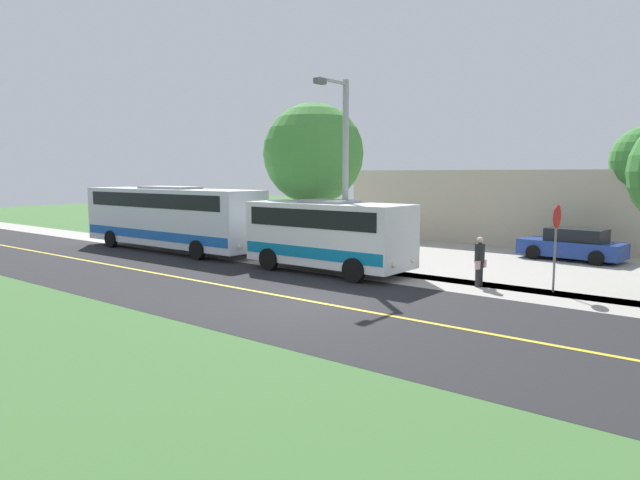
# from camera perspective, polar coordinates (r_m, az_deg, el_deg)

# --- Properties ---
(ground_plane) EXTENTS (120.00, 120.00, 0.00)m
(ground_plane) POSITION_cam_1_polar(r_m,az_deg,el_deg) (17.51, -1.03, -6.17)
(ground_plane) COLOR #3D6633
(road_surface) EXTENTS (8.00, 100.00, 0.01)m
(road_surface) POSITION_cam_1_polar(r_m,az_deg,el_deg) (17.51, -1.03, -6.16)
(road_surface) COLOR black
(road_surface) RESTS_ON ground
(sidewalk) EXTENTS (2.40, 100.00, 0.01)m
(sidewalk) POSITION_cam_1_polar(r_m,az_deg,el_deg) (21.68, 7.81, -3.72)
(sidewalk) COLOR #9E9991
(sidewalk) RESTS_ON ground
(parking_lot_surface) EXTENTS (14.00, 36.00, 0.01)m
(parking_lot_surface) POSITION_cam_1_polar(r_m,az_deg,el_deg) (27.00, 21.26, -2.07)
(parking_lot_surface) COLOR #9E9991
(parking_lot_surface) RESTS_ON ground
(road_centre_line) EXTENTS (0.16, 100.00, 0.00)m
(road_centre_line) POSITION_cam_1_polar(r_m,az_deg,el_deg) (17.51, -1.03, -6.14)
(road_centre_line) COLOR gold
(road_centre_line) RESTS_ON ground
(shuttle_bus_front) EXTENTS (2.70, 6.90, 2.87)m
(shuttle_bus_front) POSITION_cam_1_polar(r_m,az_deg,el_deg) (22.47, 0.86, 0.76)
(shuttle_bus_front) COLOR white
(shuttle_bus_front) RESTS_ON ground
(transit_bus_rear) EXTENTS (2.69, 11.55, 3.26)m
(transit_bus_rear) POSITION_cam_1_polar(r_m,az_deg,el_deg) (29.74, -14.76, 2.39)
(transit_bus_rear) COLOR silver
(transit_bus_rear) RESTS_ON ground
(pedestrian_with_bags) EXTENTS (0.72, 0.34, 1.73)m
(pedestrian_with_bags) POSITION_cam_1_polar(r_m,az_deg,el_deg) (20.38, 15.71, -1.94)
(pedestrian_with_bags) COLOR #262628
(pedestrian_with_bags) RESTS_ON ground
(stop_sign) EXTENTS (0.76, 0.07, 2.88)m
(stop_sign) POSITION_cam_1_polar(r_m,az_deg,el_deg) (20.09, 22.60, 0.65)
(stop_sign) COLOR slate
(stop_sign) RESTS_ON ground
(street_light_pole) EXTENTS (1.97, 0.24, 7.49)m
(street_light_pole) POSITION_cam_1_polar(r_m,az_deg,el_deg) (22.35, 2.37, 7.32)
(street_light_pole) COLOR #9E9EA3
(street_light_pole) RESTS_ON ground
(parked_car_near) EXTENTS (2.27, 4.52, 1.45)m
(parked_car_near) POSITION_cam_1_polar(r_m,az_deg,el_deg) (28.05, 24.00, -0.47)
(parked_car_near) COLOR navy
(parked_car_near) RESTS_ON ground
(tree_curbside) EXTENTS (4.64, 4.64, 7.13)m
(tree_curbside) POSITION_cam_1_polar(r_m,az_deg,el_deg) (26.57, -0.66, 8.63)
(tree_curbside) COLOR brown
(tree_curbside) RESTS_ON ground
(commercial_building) EXTENTS (10.00, 18.33, 4.09)m
(commercial_building) POSITION_cam_1_polar(r_m,az_deg,el_deg) (36.52, 19.91, 3.37)
(commercial_building) COLOR #B7A893
(commercial_building) RESTS_ON ground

